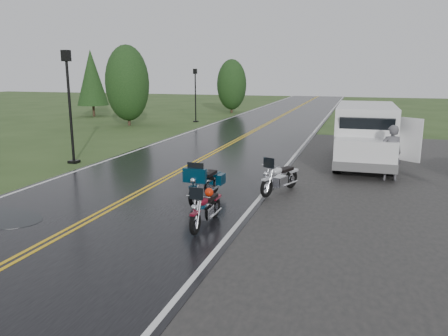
# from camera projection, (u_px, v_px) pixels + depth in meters

# --- Properties ---
(ground) EXTENTS (120.00, 120.00, 0.00)m
(ground) POSITION_uv_depth(u_px,v_px,m) (107.00, 211.00, 12.17)
(ground) COLOR #2D471E
(ground) RESTS_ON ground
(road) EXTENTS (8.00, 100.00, 0.04)m
(road) POSITION_uv_depth(u_px,v_px,m) (218.00, 150.00, 21.48)
(road) COLOR black
(road) RESTS_ON ground
(motorcycle_red) EXTENTS (0.72, 1.90, 1.11)m
(motorcycle_red) POSITION_uv_depth(u_px,v_px,m) (195.00, 215.00, 10.15)
(motorcycle_red) COLOR maroon
(motorcycle_red) RESTS_ON ground
(motorcycle_teal) EXTENTS (0.88, 2.18, 1.27)m
(motorcycle_teal) POSITION_uv_depth(u_px,v_px,m) (194.00, 187.00, 12.24)
(motorcycle_teal) COLOR #052437
(motorcycle_teal) RESTS_ON ground
(motorcycle_silver) EXTENTS (1.43, 2.17, 1.20)m
(motorcycle_silver) POSITION_uv_depth(u_px,v_px,m) (267.00, 180.00, 13.17)
(motorcycle_silver) COLOR #B8B9C0
(motorcycle_silver) RESTS_ON ground
(van_white) EXTENTS (2.46, 6.43, 2.52)m
(van_white) POSITION_uv_depth(u_px,v_px,m) (338.00, 141.00, 16.41)
(van_white) COLOR silver
(van_white) RESTS_ON ground
(person_at_van) EXTENTS (0.80, 0.61, 1.98)m
(person_at_van) POSITION_uv_depth(u_px,v_px,m) (391.00, 154.00, 15.29)
(person_at_van) COLOR #525157
(person_at_van) RESTS_ON ground
(lamp_post_near_left) EXTENTS (0.40, 0.40, 4.72)m
(lamp_post_near_left) POSITION_uv_depth(u_px,v_px,m) (70.00, 107.00, 18.08)
(lamp_post_near_left) COLOR black
(lamp_post_near_left) RESTS_ON ground
(lamp_post_far_left) EXTENTS (0.35, 0.35, 4.06)m
(lamp_post_far_left) POSITION_uv_depth(u_px,v_px,m) (195.00, 95.00, 33.22)
(lamp_post_far_left) COLOR black
(lamp_post_far_left) RESTS_ON ground
(tree_left_mid) EXTENTS (3.10, 3.10, 4.84)m
(tree_left_mid) POSITION_uv_depth(u_px,v_px,m) (128.00, 91.00, 31.02)
(tree_left_mid) COLOR #1E3D19
(tree_left_mid) RESTS_ON ground
(tree_left_far) EXTENTS (2.75, 2.75, 4.22)m
(tree_left_far) POSITION_uv_depth(u_px,v_px,m) (232.00, 90.00, 40.71)
(tree_left_far) COLOR #1E3D19
(tree_left_far) RESTS_ON ground
(pine_left_far) EXTENTS (2.65, 2.65, 5.51)m
(pine_left_far) POSITION_uv_depth(u_px,v_px,m) (92.00, 84.00, 37.33)
(pine_left_far) COLOR #1E3D19
(pine_left_far) RESTS_ON ground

